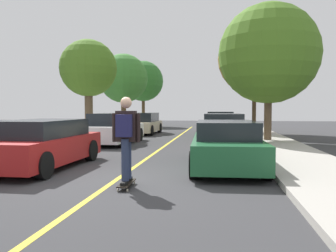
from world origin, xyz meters
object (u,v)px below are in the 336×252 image
parked_car_left_nearest (41,144)px  street_tree_right_near (255,59)px  parked_car_left_far (143,124)px  parked_car_right_nearest (226,145)px  street_tree_left_far (143,81)px  skateboard (127,183)px  parked_car_left_near (114,129)px  street_tree_left_near (123,79)px  skateboarder (126,134)px  parked_car_right_near (223,130)px  street_tree_right_nearest (269,54)px  street_tree_left_nearest (88,69)px  parked_car_right_far (221,123)px

parked_car_left_nearest → street_tree_right_near: 16.58m
parked_car_left_far → parked_car_right_nearest: 13.15m
street_tree_left_far → skateboard: size_ratio=7.01×
parked_car_left_near → street_tree_left_near: 10.14m
parked_car_right_nearest → street_tree_left_far: (-7.11, 22.13, 3.56)m
parked_car_left_nearest → skateboarder: skateboarder is taller
parked_car_left_nearest → parked_car_right_near: size_ratio=1.04×
street_tree_left_far → street_tree_right_near: (9.25, -8.50, 0.69)m
parked_car_left_near → skateboarder: 9.11m
parked_car_left_near → street_tree_left_far: 16.77m
skateboarder → street_tree_left_near: bearing=105.7°
street_tree_left_near → skateboarder: (5.05, -18.03, -2.75)m
street_tree_right_near → skateboarder: size_ratio=4.09×
parked_car_left_far → street_tree_left_near: (-2.14, 3.10, 3.17)m
parked_car_left_near → street_tree_left_far: bearing=97.5°
parked_car_right_nearest → skateboarder: bearing=-126.8°
street_tree_right_nearest → skateboarder: size_ratio=3.68×
street_tree_left_near → skateboarder: street_tree_left_near is taller
parked_car_right_near → street_tree_left_near: bearing=127.3°
parked_car_left_far → street_tree_left_far: 10.78m
parked_car_left_near → street_tree_left_near: (-2.14, 9.40, 3.15)m
parked_car_left_far → skateboarder: bearing=-78.9°
street_tree_right_nearest → skateboarder: street_tree_right_nearest is taller
skateboarder → parked_car_right_near: bearing=76.7°
street_tree_left_nearest → street_tree_right_near: 10.72m
parked_car_left_nearest → parked_car_left_near: bearing=90.0°
parked_car_right_nearest → street_tree_left_near: size_ratio=0.85×
parked_car_left_nearest → parked_car_right_near: bearing=53.3°
parked_car_left_near → parked_car_left_far: size_ratio=1.06×
parked_car_left_nearest → parked_car_left_near: (-0.00, 6.61, 0.03)m
parked_car_right_near → skateboarder: bearing=-103.3°
parked_car_left_near → skateboarder: size_ratio=2.63×
parked_car_right_far → skateboarder: 15.93m
street_tree_left_near → skateboard: street_tree_left_near is taller
street_tree_left_near → street_tree_right_near: bearing=-10.1°
parked_car_right_nearest → parked_car_right_far: (-0.00, 13.05, 0.06)m
parked_car_right_near → skateboarder: size_ratio=2.39×
parked_car_right_nearest → skateboarder: (-2.06, -2.75, 0.46)m
parked_car_left_nearest → skateboard: bearing=-34.1°
parked_car_left_far → street_tree_right_nearest: (7.11, -4.82, 3.53)m
parked_car_left_near → parked_car_left_far: bearing=90.0°
street_tree_left_nearest → skateboarder: 12.45m
parked_car_left_nearest → skateboarder: 3.57m
street_tree_left_near → skateboarder: size_ratio=3.17×
street_tree_right_nearest → skateboard: bearing=-112.6°
street_tree_left_near → street_tree_right_nearest: size_ratio=0.86×
street_tree_right_near → street_tree_right_nearest: bearing=-90.0°
street_tree_right_nearest → street_tree_right_near: size_ratio=0.90×
parked_car_left_near → skateboard: size_ratio=5.40×
street_tree_left_far → parked_car_left_near: bearing=-82.5°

